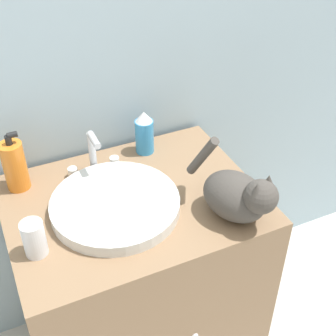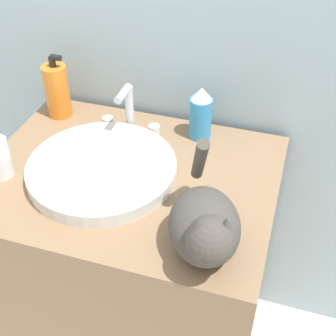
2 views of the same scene
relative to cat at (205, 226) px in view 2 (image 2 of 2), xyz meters
The scene contains 6 objects.
vanity_cabinet 0.58m from the cat, 142.10° to the left, with size 0.77×0.61×0.81m.
sink_basin 0.37m from the cat, 151.07° to the left, with size 0.39×0.39×0.04m.
faucet 0.49m from the cat, 130.03° to the left, with size 0.18×0.09×0.16m.
cat is the anchor object (origin of this frame).
soap_bottle 0.69m from the cat, 143.86° to the left, with size 0.07×0.07×0.20m.
spray_bottle 0.44m from the cat, 105.55° to the left, with size 0.06×0.06×0.16m.
Camera 2 is at (0.38, -0.57, 1.60)m, focal length 50.00 mm.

